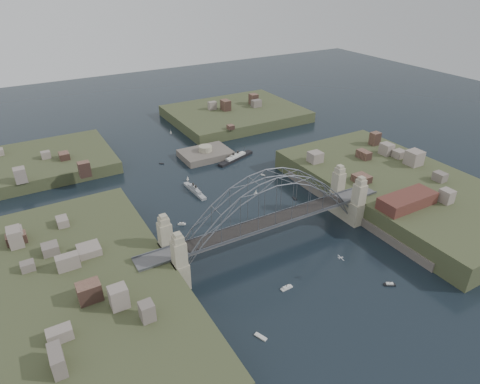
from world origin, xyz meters
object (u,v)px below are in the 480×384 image
object	(u,v)px
wharf_shed	(407,201)
naval_cruiser_far	(107,160)
ocean_liner	(236,158)
naval_cruiser_near	(195,191)
bridge	(270,210)
fort_island	(206,158)

from	to	relation	value
wharf_shed	naval_cruiser_far	bearing A→B (deg)	125.19
ocean_liner	naval_cruiser_near	bearing A→B (deg)	-147.02
bridge	naval_cruiser_far	world-z (taller)	bridge
bridge	naval_cruiser_near	world-z (taller)	bridge
fort_island	ocean_liner	bearing A→B (deg)	-41.09
wharf_shed	naval_cruiser_far	world-z (taller)	wharf_shed
wharf_shed	ocean_liner	xyz separation A→B (m)	(-21.52, 74.86, -9.22)
fort_island	naval_cruiser_near	xyz separation A→B (m)	(-18.04, -27.66, 1.06)
bridge	ocean_liner	xyz separation A→B (m)	(22.48, 60.86, -11.54)
bridge	wharf_shed	bearing A→B (deg)	-17.65
naval_cruiser_near	ocean_liner	xyz separation A→B (m)	(28.52, 18.51, 0.06)
fort_island	naval_cruiser_far	distance (m)	43.59
wharf_shed	naval_cruiser_far	distance (m)	124.90
naval_cruiser_near	naval_cruiser_far	size ratio (longest dim) A/B	1.12
bridge	fort_island	bearing A→B (deg)	80.27
naval_cruiser_far	ocean_liner	distance (m)	57.02
naval_cruiser_near	fort_island	bearing A→B (deg)	56.89
bridge	naval_cruiser_far	distance (m)	92.81
bridge	naval_cruiser_far	bearing A→B (deg)	107.55
ocean_liner	bridge	bearing A→B (deg)	-110.28
wharf_shed	naval_cruiser_near	distance (m)	75.93
naval_cruiser_near	naval_cruiser_far	world-z (taller)	naval_cruiser_far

